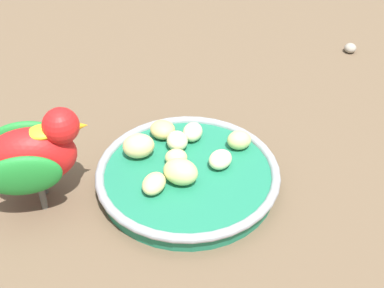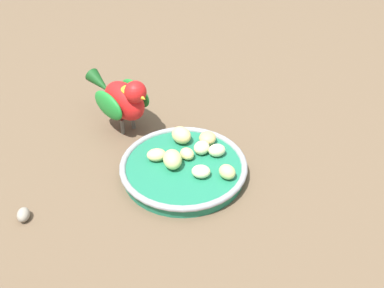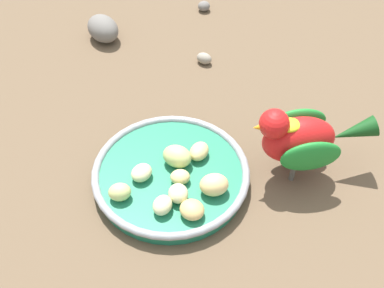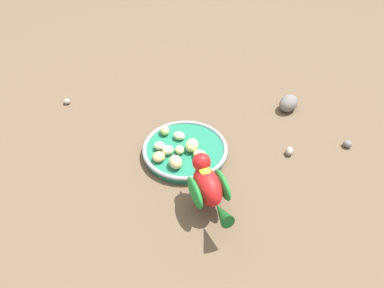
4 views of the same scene
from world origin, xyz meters
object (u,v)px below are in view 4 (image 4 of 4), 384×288
Objects in this scene: pebble_2 at (347,144)px; apple_piece_8 at (164,130)px; apple_piece_4 at (179,136)px; pebble_0 at (289,151)px; rock_large at (288,103)px; apple_piece_7 at (199,154)px; pebble_1 at (67,102)px; feeding_bowl at (185,150)px; apple_piece_1 at (192,145)px; parrot at (208,186)px; apple_piece_2 at (158,157)px; apple_piece_0 at (176,162)px; apple_piece_3 at (168,150)px; apple_piece_5 at (179,150)px; apple_piece_6 at (159,146)px.

apple_piece_8 is at bearing 176.74° from pebble_2.
pebble_0 is at bearing -7.26° from apple_piece_4.
rock_large is 0.18m from pebble_0.
apple_piece_7 is 0.45m from pebble_1.
feeding_bowl is at bearing -45.66° from apple_piece_8.
pebble_0 is at bearing 1.33° from apple_piece_1.
apple_piece_7 is 0.13m from parrot.
apple_piece_4 is 0.27m from pebble_0.
rock_large is at bearing -2.53° from pebble_1.
apple_piece_1 is at bearing -145.42° from rock_large.
apple_piece_8 is at bearing 134.34° from feeding_bowl.
pebble_2 is (0.41, 0.03, -0.00)m from feeding_bowl.
apple_piece_8 reaches higher than pebble_0.
parrot is 6.38× the size of pebble_0.
apple_piece_1 is 1.23× the size of apple_piece_7.
apple_piece_8 is at bearing 84.73° from apple_piece_2.
apple_piece_0 is 1.32× the size of apple_piece_3.
apple_piece_8 is (0.01, 0.09, 0.00)m from apple_piece_2.
apple_piece_2 is 1.05× the size of apple_piece_4.
parrot reaches higher than pebble_0.
feeding_bowl is 0.26m from pebble_0.
apple_piece_2 is at bearing -146.66° from feeding_bowl.
apple_piece_1 is 1.54× the size of apple_piece_5.
apple_piece_6 is at bearing -152.07° from rock_large.
rock_large is at bearing 32.25° from feeding_bowl.
apple_piece_0 is 1.44× the size of apple_piece_5.
apple_piece_1 reaches higher than apple_piece_3.
feeding_bowl is at bearing 24.78° from apple_piece_3.
apple_piece_6 is 0.40m from rock_large.
rock_large is (0.31, 0.24, -0.01)m from apple_piece_0.
pebble_2 is (0.37, 0.06, -0.02)m from apple_piece_7.
pebble_2 is at bearing 8.15° from apple_piece_2.
apple_piece_1 is (0.04, 0.06, 0.00)m from apple_piece_0.
apple_piece_2 is 0.32m from pebble_0.
feeding_bowl is at bearing 137.87° from apple_piece_7.
parrot is at bearing -71.70° from apple_piece_4.
apple_piece_6 is at bearing -98.98° from apple_piece_8.
apple_piece_5 reaches higher than pebble_2.
apple_piece_2 is 1.23× the size of apple_piece_5.
apple_piece_5 is (0.01, 0.05, -0.00)m from apple_piece_0.
parrot is at bearing -72.97° from feeding_bowl.
apple_piece_2 is 0.09m from apple_piece_8.
apple_piece_0 is 0.57× the size of rock_large.
apple_piece_0 reaches higher than apple_piece_4.
apple_piece_0 is at bearing -26.59° from apple_piece_2.
apple_piece_7 is (0.05, -0.07, 0.00)m from apple_piece_4.
parrot reaches higher than apple_piece_2.
parrot is at bearing -57.72° from apple_piece_3.
apple_piece_4 is at bearing 39.90° from apple_piece_6.
apple_piece_5 is (0.03, 0.00, -0.00)m from apple_piece_3.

